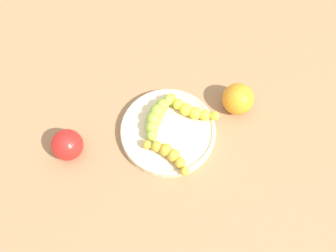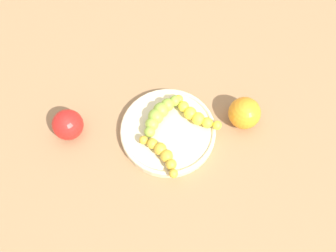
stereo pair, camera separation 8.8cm
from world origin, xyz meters
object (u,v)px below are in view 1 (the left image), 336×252
(orange_fruit, at_px, (238,99))
(fruit_bowl, at_px, (168,131))
(banana_spotted, at_px, (169,154))
(banana_yellow, at_px, (191,110))
(banana_green, at_px, (157,116))
(apple_red, at_px, (67,145))

(orange_fruit, bearing_deg, fruit_bowl, -71.63)
(banana_spotted, bearing_deg, orange_fruit, -12.68)
(fruit_bowl, xyz_separation_m, orange_fruit, (-0.06, 0.17, 0.03))
(banana_yellow, height_order, orange_fruit, orange_fruit)
(banana_green, distance_m, apple_red, 0.21)
(fruit_bowl, xyz_separation_m, banana_yellow, (-0.04, 0.06, 0.02))
(banana_yellow, bearing_deg, orange_fruit, 129.92)
(orange_fruit, bearing_deg, banana_green, -81.63)
(apple_red, bearing_deg, fruit_bowl, 96.54)
(fruit_bowl, bearing_deg, banana_green, -140.06)
(banana_green, relative_size, apple_red, 1.59)
(orange_fruit, xyz_separation_m, apple_red, (0.08, -0.40, -0.00))
(banana_yellow, height_order, apple_red, apple_red)
(banana_green, bearing_deg, banana_spotted, 128.67)
(banana_green, distance_m, banana_yellow, 0.08)
(apple_red, bearing_deg, orange_fruit, 101.75)
(banana_yellow, bearing_deg, banana_green, -51.44)
(fruit_bowl, distance_m, banana_spotted, 0.07)
(banana_green, xyz_separation_m, banana_yellow, (-0.01, 0.08, -0.00))
(orange_fruit, bearing_deg, apple_red, -78.25)
(banana_spotted, bearing_deg, banana_green, 53.29)
(banana_spotted, height_order, banana_yellow, banana_yellow)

